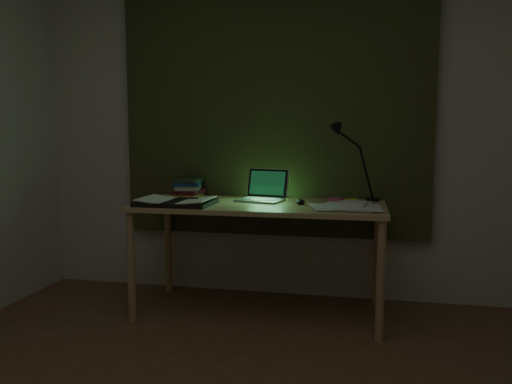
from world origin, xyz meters
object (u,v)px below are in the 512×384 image
open_textbook (176,202)px  book_stack (189,187)px  desk_lamp (374,165)px  desk (260,258)px  loose_papers (345,204)px  laptop (260,185)px

open_textbook → book_stack: 0.39m
book_stack → desk_lamp: bearing=2.5°
desk → open_textbook: (-0.51, -0.16, 0.39)m
desk → desk_lamp: size_ratio=3.28×
open_textbook → loose_papers: bearing=10.2°
desk → book_stack: book_stack is taller
desk → open_textbook: size_ratio=3.42×
desk → loose_papers: size_ratio=4.32×
loose_papers → book_stack: bearing=168.7°
book_stack → loose_papers: 1.12m
loose_papers → laptop: bearing=170.0°
book_stack → desk_lamp: size_ratio=0.43×
desk → loose_papers: bearing=0.5°
desk → book_stack: (-0.56, 0.22, 0.44)m
desk_lamp → laptop: bearing=-176.9°
laptop → book_stack: laptop is taller
desk → loose_papers: 0.66m
book_stack → desk_lamp: 1.29m
desk → open_textbook: bearing=-162.3°
desk → desk_lamp: (0.72, 0.28, 0.61)m
laptop → book_stack: 0.56m
desk → laptop: 0.48m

